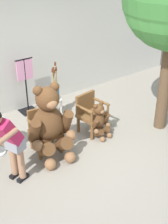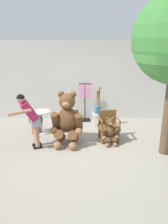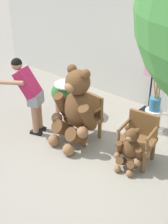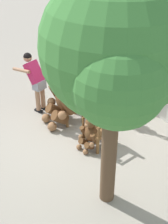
{
  "view_description": "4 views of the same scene",
  "coord_description": "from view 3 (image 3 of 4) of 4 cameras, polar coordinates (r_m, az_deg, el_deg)",
  "views": [
    {
      "loc": [
        -3.06,
        -4.22,
        3.71
      ],
      "look_at": [
        0.33,
        0.35,
        0.59
      ],
      "focal_mm": 50.0,
      "sensor_mm": 36.0,
      "label": 1
    },
    {
      "loc": [
        -0.09,
        -5.44,
        2.78
      ],
      "look_at": [
        -0.13,
        0.2,
        0.93
      ],
      "focal_mm": 35.0,
      "sensor_mm": 36.0,
      "label": 2
    },
    {
      "loc": [
        2.66,
        -3.53,
        3.41
      ],
      "look_at": [
        -0.37,
        0.14,
        0.75
      ],
      "focal_mm": 50.0,
      "sensor_mm": 36.0,
      "label": 3
    },
    {
      "loc": [
        5.11,
        -2.81,
        4.26
      ],
      "look_at": [
        0.26,
        0.23,
        0.73
      ],
      "focal_mm": 50.0,
      "sensor_mm": 36.0,
      "label": 4
    }
  ],
  "objects": [
    {
      "name": "wooden_chair_left",
      "position": [
        5.92,
        0.35,
        -0.65
      ],
      "size": [
        0.61,
        0.58,
        0.86
      ],
      "color": "brown",
      "rests_on": "ground"
    },
    {
      "name": "clothing_display_stand",
      "position": [
        6.81,
        12.22,
        5.28
      ],
      "size": [
        0.44,
        0.4,
        1.36
      ],
      "color": "black",
      "rests_on": "ground"
    },
    {
      "name": "back_wall",
      "position": [
        6.8,
        14.99,
        11.07
      ],
      "size": [
        10.0,
        0.16,
        2.8
      ],
      "primitive_type": "cube",
      "color": "beige",
      "rests_on": "ground"
    },
    {
      "name": "wooden_chair_right",
      "position": [
        5.37,
        9.96,
        -4.56
      ],
      "size": [
        0.62,
        0.59,
        0.86
      ],
      "color": "brown",
      "rests_on": "ground"
    },
    {
      "name": "white_stool",
      "position": [
        6.32,
        12.58,
        -0.45
      ],
      "size": [
        0.34,
        0.34,
        0.46
      ],
      "color": "white",
      "rests_on": "ground"
    },
    {
      "name": "teddy_bear_small",
      "position": [
        5.2,
        8.41,
        -6.66
      ],
      "size": [
        0.48,
        0.47,
        0.79
      ],
      "color": "brown",
      "rests_on": "ground"
    },
    {
      "name": "ground_plane",
      "position": [
        5.58,
        2.05,
        -8.42
      ],
      "size": [
        60.0,
        60.0,
        0.0
      ],
      "primitive_type": "plane",
      "color": "gray"
    },
    {
      "name": "round_side_table",
      "position": [
        6.74,
        -3.01,
        3.12
      ],
      "size": [
        0.56,
        0.56,
        0.72
      ],
      "color": "silver",
      "rests_on": "ground"
    },
    {
      "name": "teddy_bear_large",
      "position": [
        5.62,
        -1.45,
        0.78
      ],
      "size": [
        0.91,
        0.89,
        1.5
      ],
      "color": "brown",
      "rests_on": "ground"
    },
    {
      "name": "person_visitor",
      "position": [
        5.97,
        -10.05,
        3.95
      ],
      "size": [
        0.74,
        0.66,
        1.51
      ],
      "color": "black",
      "rests_on": "ground"
    },
    {
      "name": "potted_plant",
      "position": [
        6.86,
        -4.16,
        3.11
      ],
      "size": [
        0.44,
        0.44,
        0.68
      ],
      "color": "brown",
      "rests_on": "ground"
    },
    {
      "name": "brush_bucket",
      "position": [
        6.17,
        12.9,
        2.03
      ],
      "size": [
        0.22,
        0.22,
        0.89
      ],
      "color": "teal",
      "rests_on": "white_stool"
    }
  ]
}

